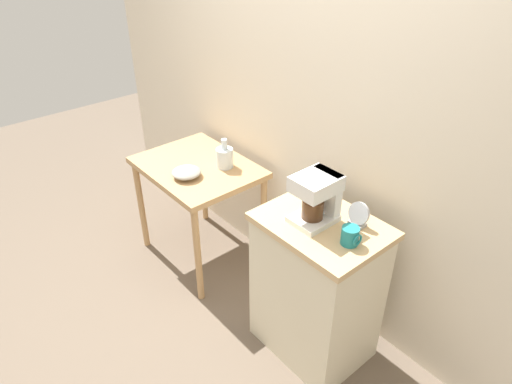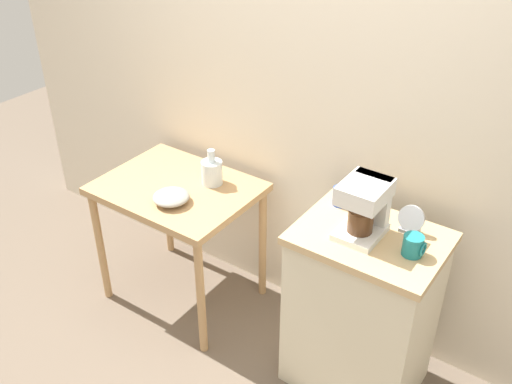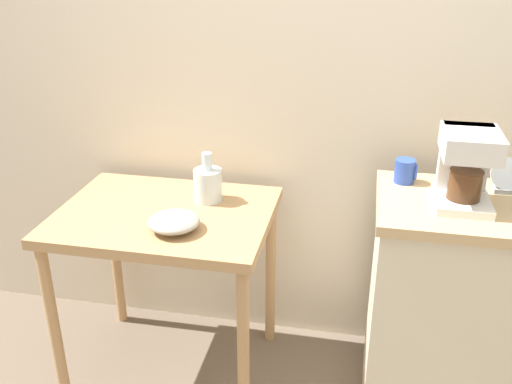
% 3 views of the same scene
% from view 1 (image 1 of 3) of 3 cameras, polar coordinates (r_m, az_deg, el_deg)
% --- Properties ---
extents(ground_plane, '(8.00, 8.00, 0.00)m').
position_cam_1_polar(ground_plane, '(3.19, -1.27, -12.70)').
color(ground_plane, '#6B5B4C').
extents(back_wall, '(4.40, 0.10, 2.80)m').
position_cam_1_polar(back_wall, '(2.65, 7.81, 13.15)').
color(back_wall, beige).
rests_on(back_wall, ground_plane).
extents(wooden_table, '(0.82, 0.63, 0.76)m').
position_cam_1_polar(wooden_table, '(3.16, -7.21, 1.74)').
color(wooden_table, tan).
rests_on(wooden_table, ground_plane).
extents(kitchen_counter, '(0.64, 0.49, 0.89)m').
position_cam_1_polar(kitchen_counter, '(2.62, 7.46, -11.70)').
color(kitchen_counter, beige).
rests_on(kitchen_counter, ground_plane).
extents(bowl_stoneware, '(0.19, 0.19, 0.06)m').
position_cam_1_polar(bowl_stoneware, '(2.97, -8.62, 2.42)').
color(bowl_stoneware, '#9E998C').
rests_on(bowl_stoneware, wooden_table).
extents(glass_carafe_vase, '(0.11, 0.11, 0.20)m').
position_cam_1_polar(glass_carafe_vase, '(3.04, -3.90, 4.35)').
color(glass_carafe_vase, silver).
rests_on(glass_carafe_vase, wooden_table).
extents(coffee_maker, '(0.18, 0.22, 0.26)m').
position_cam_1_polar(coffee_maker, '(2.27, 7.69, -0.49)').
color(coffee_maker, white).
rests_on(coffee_maker, kitchen_counter).
extents(mug_dark_teal, '(0.09, 0.08, 0.09)m').
position_cam_1_polar(mug_dark_teal, '(2.19, 11.61, -5.36)').
color(mug_dark_teal, teal).
rests_on(mug_dark_teal, kitchen_counter).
extents(mug_blue, '(0.08, 0.07, 0.09)m').
position_cam_1_polar(mug_blue, '(2.52, 6.74, 0.50)').
color(mug_blue, '#2D4CAD').
rests_on(mug_blue, kitchen_counter).
extents(table_clock, '(0.12, 0.06, 0.13)m').
position_cam_1_polar(table_clock, '(2.32, 12.58, -2.88)').
color(table_clock, '#B2B5BA').
rests_on(table_clock, kitchen_counter).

